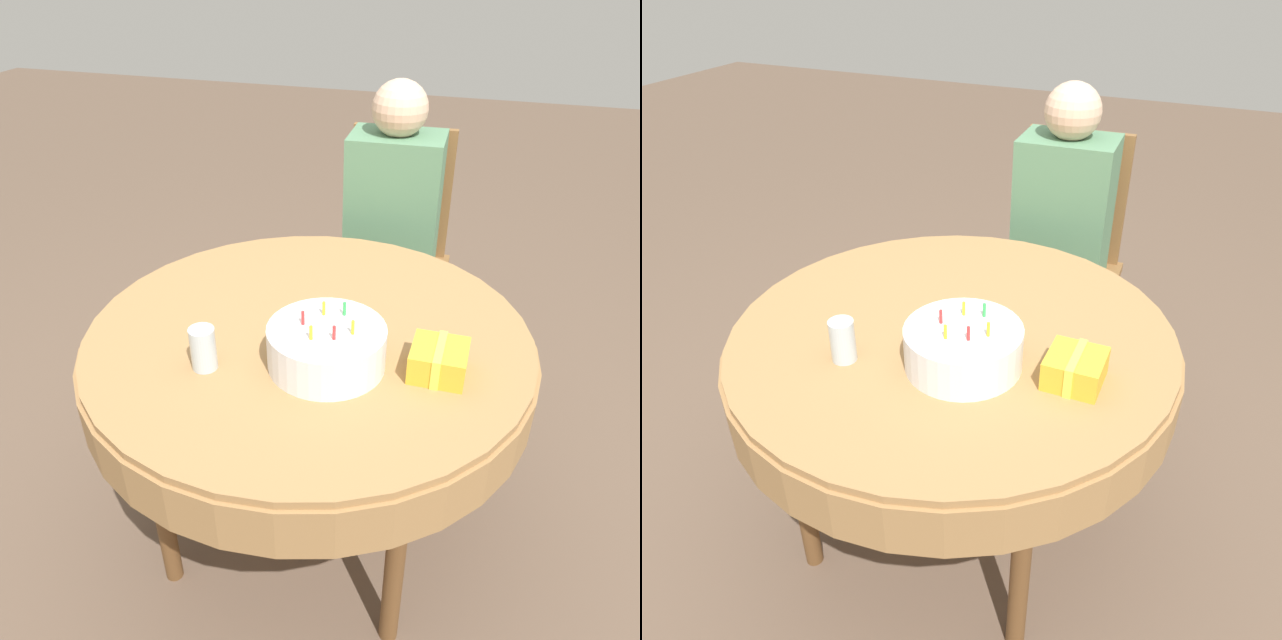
# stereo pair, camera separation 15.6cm
# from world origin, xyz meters

# --- Properties ---
(ground_plane) EXTENTS (12.00, 12.00, 0.00)m
(ground_plane) POSITION_xyz_m (0.00, 0.00, 0.00)
(ground_plane) COLOR brown
(dining_table) EXTENTS (1.19, 1.19, 0.73)m
(dining_table) POSITION_xyz_m (0.00, 0.00, 0.64)
(dining_table) COLOR #9E7547
(dining_table) RESTS_ON ground_plane
(chair) EXTENTS (0.46, 0.46, 0.98)m
(chair) POSITION_xyz_m (0.06, 0.94, 0.53)
(chair) COLOR brown
(chair) RESTS_ON ground_plane
(person) EXTENTS (0.34, 0.34, 1.20)m
(person) POSITION_xyz_m (0.06, 0.84, 0.72)
(person) COLOR #DBB293
(person) RESTS_ON ground_plane
(birthday_cake) EXTENTS (0.28, 0.28, 0.14)m
(birthday_cake) POSITION_xyz_m (0.09, -0.13, 0.78)
(birthday_cake) COLOR white
(birthday_cake) RESTS_ON dining_table
(drinking_glass) EXTENTS (0.06, 0.06, 0.11)m
(drinking_glass) POSITION_xyz_m (-0.19, -0.23, 0.78)
(drinking_glass) COLOR silver
(drinking_glass) RESTS_ON dining_table
(gift_box) EXTENTS (0.13, 0.14, 0.08)m
(gift_box) POSITION_xyz_m (0.35, -0.09, 0.77)
(gift_box) COLOR gold
(gift_box) RESTS_ON dining_table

